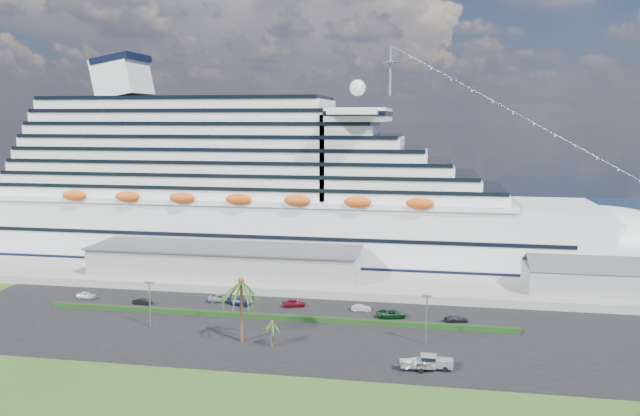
% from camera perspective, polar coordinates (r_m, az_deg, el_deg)
% --- Properties ---
extents(ground, '(420.00, 420.00, 0.00)m').
position_cam_1_polar(ground, '(100.30, -2.18, -13.28)').
color(ground, '#33531B').
rests_on(ground, ground).
extents(asphalt_lot, '(140.00, 38.00, 0.12)m').
position_cam_1_polar(asphalt_lot, '(110.37, -0.97, -11.19)').
color(asphalt_lot, black).
rests_on(asphalt_lot, ground).
extents(wharf, '(240.00, 20.00, 1.80)m').
position_cam_1_polar(wharf, '(137.42, 1.32, -6.86)').
color(wharf, gray).
rests_on(wharf, ground).
extents(water, '(420.00, 160.00, 0.02)m').
position_cam_1_polar(water, '(225.06, 4.75, -1.12)').
color(water, '#0B1C32').
rests_on(water, ground).
extents(cruise_ship, '(191.00, 38.00, 54.00)m').
position_cam_1_polar(cruise_ship, '(161.79, -4.94, 1.13)').
color(cruise_ship, silver).
rests_on(cruise_ship, ground).
extents(terminal_building, '(61.00, 15.00, 6.30)m').
position_cam_1_polar(terminal_building, '(142.17, -8.72, -4.73)').
color(terminal_building, gray).
rests_on(terminal_building, wharf).
extents(port_shed, '(24.00, 12.31, 7.37)m').
position_cam_1_polar(port_shed, '(138.93, 23.17, -5.89)').
color(port_shed, gray).
rests_on(port_shed, wharf).
extents(hedge, '(88.00, 1.10, 0.90)m').
position_cam_1_polar(hedge, '(116.48, -4.42, -9.88)').
color(hedge, black).
rests_on(hedge, asphalt_lot).
extents(lamp_post_left, '(1.60, 0.35, 8.27)m').
position_cam_1_polar(lamp_post_left, '(114.46, -15.31, -7.99)').
color(lamp_post_left, gray).
rests_on(lamp_post_left, asphalt_lot).
extents(lamp_post_right, '(1.60, 0.35, 8.27)m').
position_cam_1_polar(lamp_post_right, '(104.06, 9.74, -9.47)').
color(lamp_post_right, gray).
rests_on(lamp_post_right, asphalt_lot).
extents(palm_tall, '(8.82, 8.82, 11.13)m').
position_cam_1_polar(palm_tall, '(103.45, -7.21, -7.28)').
color(palm_tall, '#47301E').
rests_on(palm_tall, ground).
extents(palm_short, '(3.53, 3.53, 4.56)m').
position_cam_1_polar(palm_short, '(102.28, -4.41, -10.68)').
color(palm_short, '#47301E').
rests_on(palm_short, ground).
extents(parked_car_0, '(4.07, 1.64, 1.39)m').
position_cam_1_polar(parked_car_0, '(137.20, -20.59, -7.47)').
color(parked_car_0, silver).
rests_on(parked_car_0, asphalt_lot).
extents(parked_car_1, '(3.85, 1.45, 1.25)m').
position_cam_1_polar(parked_car_1, '(129.56, -15.92, -8.21)').
color(parked_car_1, black).
rests_on(parked_car_1, asphalt_lot).
extents(parked_car_2, '(5.71, 3.92, 1.45)m').
position_cam_1_polar(parked_car_2, '(128.16, -9.03, -8.12)').
color(parked_car_2, '#9BA0A4').
rests_on(parked_car_2, asphalt_lot).
extents(parked_car_3, '(5.20, 3.05, 1.42)m').
position_cam_1_polar(parked_car_3, '(125.24, -7.42, -8.49)').
color(parked_car_3, '#16184F').
rests_on(parked_car_3, asphalt_lot).
extents(parked_car_4, '(4.86, 3.10, 1.54)m').
position_cam_1_polar(parked_car_4, '(123.34, -2.41, -8.66)').
color(parked_car_4, maroon).
rests_on(parked_car_4, asphalt_lot).
extents(parked_car_5, '(3.89, 1.75, 1.24)m').
position_cam_1_polar(parked_car_5, '(120.81, 3.79, -9.12)').
color(parked_car_5, '#B6B7BE').
rests_on(parked_car_5, asphalt_lot).
extents(parked_car_6, '(6.06, 4.03, 1.55)m').
position_cam_1_polar(parked_car_6, '(117.54, 6.54, -9.58)').
color(parked_car_6, '#0E391B').
rests_on(parked_car_6, asphalt_lot).
extents(parked_car_7, '(4.55, 2.81, 1.23)m').
position_cam_1_polar(parked_car_7, '(117.16, 12.32, -9.86)').
color(parked_car_7, black).
rests_on(parked_car_7, asphalt_lot).
extents(pickup_truck, '(5.78, 2.31, 2.02)m').
position_cam_1_polar(pickup_truck, '(96.05, 10.27, -13.63)').
color(pickup_truck, black).
rests_on(pickup_truck, asphalt_lot).
extents(boat_trailer, '(6.50, 4.46, 1.83)m').
position_cam_1_polar(boat_trailer, '(95.01, 8.96, -13.78)').
color(boat_trailer, gray).
rests_on(boat_trailer, asphalt_lot).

